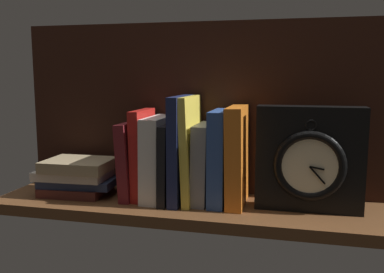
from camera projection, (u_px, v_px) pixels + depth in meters
ground_plane at (187, 208)px, 95.70cm from camera, size 88.72×22.46×2.50cm
back_panel at (197, 108)px, 102.73cm from camera, size 88.72×1.20×41.08cm
book_maroon_dawkins at (132, 159)px, 99.24cm from camera, size 3.45×13.88×17.84cm
book_red_requiem at (143, 154)px, 98.39cm from camera, size 2.71×12.28×20.66cm
book_white_catcher at (158, 158)px, 97.67cm from camera, size 4.41×14.81×19.14cm
book_black_skeptic at (171, 161)px, 97.00cm from camera, size 2.20×16.25×17.75cm
book_navy_bierce at (181, 149)px, 95.98cm from camera, size 2.34×16.28×23.96cm
book_yellow_seinlanguage at (191, 149)px, 95.45cm from camera, size 2.67×15.04×23.92cm
book_gray_chess at (204, 163)px, 95.23cm from camera, size 3.73×12.55×17.79cm
book_blue_modern at (220, 157)px, 94.12cm from camera, size 3.56×13.61×20.91cm
book_orange_pandolfini at (237, 156)px, 93.16cm from camera, size 4.01×14.53×21.86cm
framed_clock at (309, 160)px, 88.54cm from camera, size 22.17×6.52×22.17cm
book_stack_side at (77, 177)px, 101.51cm from camera, size 19.03×12.70×8.58cm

